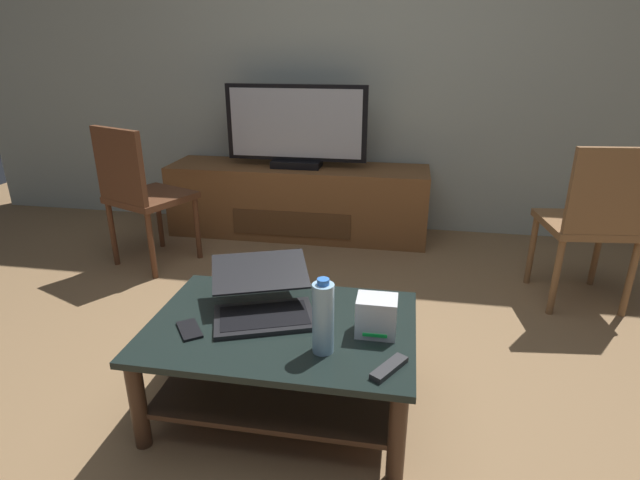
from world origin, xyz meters
TOP-DOWN VIEW (x-y plane):
  - ground_plane at (0.00, 0.00)m, footprint 7.68×7.68m
  - back_wall at (0.00, 2.29)m, footprint 6.40×0.12m
  - coffee_table at (-0.10, 0.02)m, footprint 1.00×0.69m
  - media_cabinet at (-0.46, 1.97)m, footprint 1.92×0.49m
  - television at (-0.46, 1.95)m, footprint 1.02×0.20m
  - dining_chair at (1.32, 1.12)m, footprint 0.49×0.49m
  - side_chair at (-1.31, 1.21)m, footprint 0.58×0.58m
  - laptop at (-0.19, 0.09)m, footprint 0.49×0.50m
  - router_box at (0.26, 0.02)m, footprint 0.15×0.12m
  - water_bottle_near at (0.09, -0.13)m, footprint 0.07×0.07m
  - cell_phone at (-0.42, -0.09)m, footprint 0.14×0.15m
  - tv_remote at (0.31, -0.20)m, footprint 0.12×0.16m

SIDE VIEW (x-z plane):
  - ground_plane at x=0.00m, z-range 0.00..0.00m
  - coffee_table at x=-0.10m, z-range 0.07..0.45m
  - media_cabinet at x=-0.46m, z-range 0.00..0.53m
  - cell_phone at x=-0.42m, z-range 0.38..0.39m
  - tv_remote at x=0.31m, z-range 0.38..0.40m
  - laptop at x=-0.19m, z-range 0.35..0.53m
  - router_box at x=0.26m, z-range 0.38..0.52m
  - water_bottle_near at x=0.09m, z-range 0.37..0.65m
  - side_chair at x=-1.31m, z-range 0.06..0.97m
  - dining_chair at x=1.32m, z-range 0.06..0.97m
  - television at x=-0.46m, z-range 0.51..1.10m
  - back_wall at x=0.00m, z-range 0.00..2.80m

